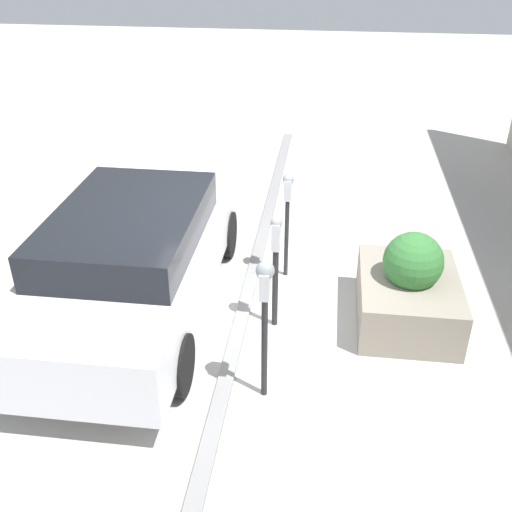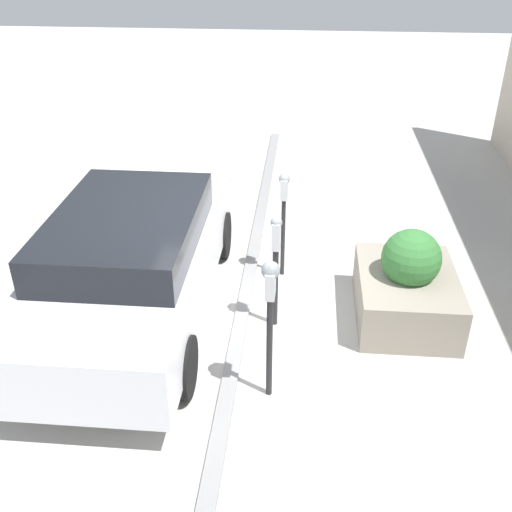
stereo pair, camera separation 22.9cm
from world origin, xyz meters
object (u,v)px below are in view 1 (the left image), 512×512
Objects in this scene: parking_meter_second at (276,256)px; parked_car_front at (136,254)px; parking_meter_nearest at (265,300)px; planter_box at (409,290)px; parking_meter_middle at (288,203)px.

parked_car_front is at bearing 85.84° from parking_meter_second.
parking_meter_nearest is 0.34× the size of parked_car_front.
parking_meter_second is at bearing 0.74° from parking_meter_nearest.
parking_meter_nearest is at bearing 134.12° from planter_box.
parking_meter_nearest is 1.10× the size of parking_meter_second.
parking_meter_nearest is at bearing -179.26° from parking_meter_second.
parked_car_front is (0.12, 1.61, -0.17)m from parking_meter_second.
parking_meter_nearest is 2.11m from parked_car_front.
parking_meter_second reaches higher than planter_box.
parking_meter_nearest reaches higher than parking_meter_middle.
planter_box is (-0.83, -1.47, -0.62)m from parking_meter_middle.
parking_meter_middle is 0.96× the size of planter_box.
parking_meter_middle reaches higher than parking_meter_second.
parking_meter_nearest reaches higher than parked_car_front.
planter_box is (1.44, -1.49, -0.71)m from parking_meter_nearest.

